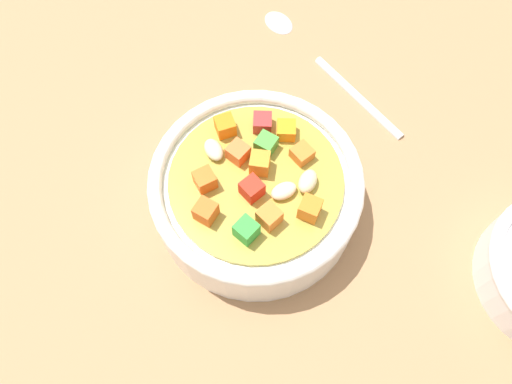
# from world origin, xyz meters

# --- Properties ---
(ground_plane) EXTENTS (1.40, 1.40, 0.02)m
(ground_plane) POSITION_xyz_m (0.00, 0.00, -0.01)
(ground_plane) COLOR #9E754F
(soup_bowl_main) EXTENTS (0.16, 0.16, 0.06)m
(soup_bowl_main) POSITION_xyz_m (0.00, 0.00, 0.03)
(soup_bowl_main) COLOR white
(soup_bowl_main) RESTS_ON ground_plane
(spoon) EXTENTS (0.16, 0.12, 0.01)m
(spoon) POSITION_xyz_m (0.02, 0.16, 0.00)
(spoon) COLOR silver
(spoon) RESTS_ON ground_plane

